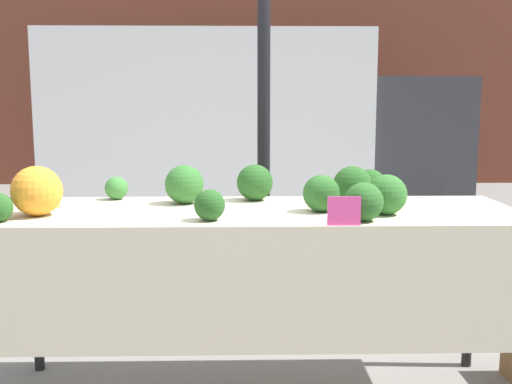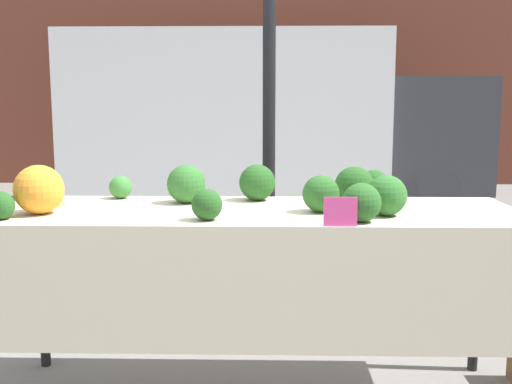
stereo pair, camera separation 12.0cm
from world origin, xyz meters
TOP-DOWN VIEW (x-y plane):
  - tent_pole at (0.06, 0.63)m, footprint 0.07×0.07m
  - parked_truck at (-0.03, 5.09)m, footprint 5.04×2.03m
  - market_table at (0.00, -0.07)m, footprint 2.37×0.76m
  - orange_cauliflower at (-0.93, -0.13)m, footprint 0.21×0.21m
  - romanesco_head at (-0.97, 0.09)m, footprint 0.14×0.14m
  - broccoli_head_0 at (0.56, -0.14)m, footprint 0.17×0.17m
  - broccoli_head_2 at (0.46, 0.11)m, footprint 0.18×0.18m
  - broccoli_head_3 at (-0.34, 0.17)m, footprint 0.18×0.18m
  - broccoli_head_4 at (-0.69, 0.30)m, footprint 0.11×0.11m
  - broccoli_head_5 at (0.29, -0.06)m, footprint 0.16×0.16m
  - broccoli_head_6 at (0.43, -0.28)m, footprint 0.16×0.16m
  - broccoli_head_7 at (0.57, 0.26)m, footprint 0.15×0.15m
  - broccoli_head_8 at (-0.00, 0.26)m, footprint 0.18×0.18m
  - broccoli_head_9 at (-0.20, -0.25)m, footprint 0.13×0.13m
  - price_sign at (0.34, -0.37)m, footprint 0.13×0.01m

SIDE VIEW (x-z plane):
  - market_table at x=0.00m, z-range 0.34..1.24m
  - romanesco_head at x=-0.97m, z-range 0.90..1.02m
  - broccoli_head_4 at x=-0.69m, z-range 0.90..1.02m
  - price_sign at x=0.34m, z-range 0.90..1.02m
  - broccoli_head_9 at x=-0.20m, z-range 0.90..1.03m
  - broccoli_head_7 at x=0.57m, z-range 0.90..1.06m
  - broccoli_head_6 at x=0.43m, z-range 0.90..1.06m
  - broccoli_head_5 at x=0.29m, z-range 0.90..1.07m
  - broccoli_head_0 at x=0.56m, z-range 0.90..1.08m
  - broccoli_head_8 at x=0.00m, z-range 0.90..1.08m
  - broccoli_head_2 at x=0.46m, z-range 0.90..1.09m
  - broccoli_head_3 at x=-0.34m, z-range 0.90..1.09m
  - orange_cauliflower at x=-0.93m, z-range 0.90..1.12m
  - parked_truck at x=-0.03m, z-range 0.09..2.31m
  - tent_pole at x=0.06m, z-range 0.00..2.63m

